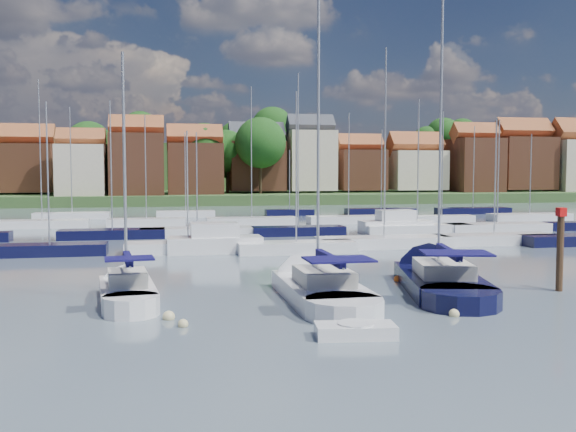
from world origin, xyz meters
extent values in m
plane|color=#495663|center=(0.00, 40.00, 0.00)|extent=(260.00, 260.00, 0.00)
cube|color=white|center=(-10.78, 2.65, 0.25)|extent=(3.00, 6.01, 1.20)
cone|color=white|center=(-11.16, 6.25, 0.25)|extent=(2.69, 3.05, 2.41)
cylinder|color=white|center=(-10.48, -0.23, 0.25)|extent=(2.65, 2.65, 1.20)
cube|color=beige|center=(-10.74, 2.25, 1.20)|extent=(1.93, 2.57, 0.70)
cylinder|color=#B2B2B7|center=(-10.82, 3.05, 6.21)|extent=(0.14, 0.14, 10.72)
cylinder|color=#B2B2B7|center=(-10.66, 1.45, 2.05)|extent=(0.43, 3.21, 0.10)
cube|color=#100D42|center=(-10.66, 1.45, 2.20)|extent=(0.62, 3.07, 0.35)
cube|color=#100D42|center=(-10.55, 0.41, 2.35)|extent=(2.19, 1.65, 0.08)
cube|color=white|center=(-1.79, 1.51, 0.25)|extent=(3.35, 8.02, 1.20)
cone|color=white|center=(-1.80, 6.52, 0.25)|extent=(3.35, 3.90, 3.34)
cylinder|color=white|center=(-1.79, -2.50, 0.25)|extent=(3.34, 3.34, 1.20)
cube|color=beige|center=(-1.79, 0.95, 1.20)|extent=(2.34, 3.34, 0.70)
cylinder|color=#B2B2B7|center=(-1.80, 2.07, 8.27)|extent=(0.14, 0.14, 14.84)
cylinder|color=#B2B2B7|center=(-1.79, -0.16, 2.05)|extent=(0.11, 4.45, 0.10)
cube|color=#100D42|center=(-1.79, -0.16, 2.20)|extent=(0.31, 4.23, 0.35)
cube|color=#100D42|center=(-1.79, -1.61, 2.35)|extent=(2.84, 2.01, 0.08)
cube|color=black|center=(4.84, 2.68, 0.25)|extent=(5.50, 9.28, 1.20)
cone|color=black|center=(6.07, 7.97, 0.25)|extent=(4.49, 4.94, 3.62)
cylinder|color=black|center=(3.85, -1.55, 0.25)|extent=(4.35, 4.35, 1.20)
cube|color=beige|center=(4.70, 2.09, 1.20)|extent=(3.29, 4.10, 0.70)
cylinder|color=#B2B2B7|center=(4.97, 3.27, 9.07)|extent=(0.14, 0.14, 16.45)
cylinder|color=#B2B2B7|center=(4.42, 0.92, 2.05)|extent=(1.20, 4.72, 0.10)
cube|color=#100D42|center=(4.42, 0.92, 2.20)|extent=(1.34, 4.53, 0.35)
cube|color=#100D42|center=(4.07, -0.61, 2.35)|extent=(3.49, 2.81, 0.08)
cube|color=white|center=(-2.23, -5.48, 0.21)|extent=(3.08, 1.70, 0.58)
cylinder|color=white|center=(-2.23, -5.48, 0.37)|extent=(1.36, 1.36, 0.37)
cylinder|color=#4C331E|center=(10.64, 1.24, 0.94)|extent=(0.36, 0.36, 6.39)
cube|color=red|center=(10.64, 1.24, 4.03)|extent=(0.40, 0.40, 0.44)
sphere|color=beige|center=(-8.39, -2.63, 0.00)|extent=(0.42, 0.42, 0.42)
sphere|color=beige|center=(-8.93, -1.24, 0.00)|extent=(0.51, 0.51, 0.51)
sphere|color=beige|center=(2.86, -3.02, 0.00)|extent=(0.44, 0.44, 0.44)
sphere|color=#D85914|center=(3.64, 5.63, 0.00)|extent=(0.42, 0.42, 0.42)
cube|color=black|center=(-17.11, 20.54, 0.35)|extent=(8.01, 2.24, 1.00)
cylinder|color=#B2B2B7|center=(-17.11, 20.54, 5.93)|extent=(0.12, 0.12, 10.16)
cube|color=white|center=(-7.27, 20.20, 0.35)|extent=(9.22, 2.58, 1.00)
cylinder|color=#B2B2B7|center=(-7.27, 20.20, 4.94)|extent=(0.12, 0.12, 8.18)
cube|color=white|center=(0.63, 18.61, 0.35)|extent=(8.78, 2.46, 1.00)
cylinder|color=#B2B2B7|center=(0.63, 18.61, 6.38)|extent=(0.12, 0.12, 11.06)
cube|color=white|center=(8.23, 20.67, 0.35)|extent=(10.79, 3.02, 1.00)
cylinder|color=#B2B2B7|center=(8.23, 20.67, 8.29)|extent=(0.12, 0.12, 14.87)
cube|color=white|center=(17.98, 21.03, 0.35)|extent=(10.13, 2.84, 1.00)
cylinder|color=#B2B2B7|center=(17.98, 21.03, 5.65)|extent=(0.12, 0.12, 9.59)
cube|color=white|center=(-5.31, 20.00, 0.50)|extent=(7.00, 2.60, 1.40)
cube|color=white|center=(-5.31, 20.00, 1.60)|extent=(3.50, 2.20, 1.30)
cube|color=black|center=(-13.55, 31.64, 0.35)|extent=(9.30, 2.60, 1.00)
cylinder|color=#B2B2B7|center=(-13.55, 31.64, 6.59)|extent=(0.12, 0.12, 11.48)
cube|color=white|center=(-5.94, 32.01, 0.35)|extent=(10.40, 2.91, 1.00)
cylinder|color=#B2B2B7|center=(-5.94, 32.01, 5.24)|extent=(0.12, 0.12, 8.77)
cube|color=black|center=(3.48, 31.28, 0.35)|extent=(8.80, 2.46, 1.00)
cylinder|color=#B2B2B7|center=(3.48, 31.28, 8.01)|extent=(0.12, 0.12, 14.33)
cube|color=white|center=(15.40, 31.16, 0.35)|extent=(10.73, 3.00, 1.00)
cylinder|color=#B2B2B7|center=(15.40, 31.16, 6.92)|extent=(0.12, 0.12, 12.14)
cube|color=white|center=(23.82, 30.97, 0.35)|extent=(10.48, 2.93, 1.00)
cylinder|color=#B2B2B7|center=(23.82, 30.97, 5.99)|extent=(0.12, 0.12, 10.28)
cube|color=white|center=(13.46, 32.00, 0.50)|extent=(7.00, 2.60, 1.40)
cube|color=white|center=(13.46, 32.00, 1.60)|extent=(3.50, 2.20, 1.30)
cube|color=white|center=(-21.71, 44.21, 0.35)|extent=(9.71, 2.72, 1.00)
cylinder|color=#B2B2B7|center=(-21.71, 44.21, 8.29)|extent=(0.12, 0.12, 14.88)
cube|color=white|center=(-10.84, 44.51, 0.35)|extent=(8.49, 2.38, 1.00)
cylinder|color=#B2B2B7|center=(-10.84, 44.51, 6.51)|extent=(0.12, 0.12, 11.31)
cube|color=white|center=(0.79, 43.78, 0.35)|extent=(10.16, 2.85, 1.00)
cylinder|color=#B2B2B7|center=(0.79, 43.78, 8.15)|extent=(0.12, 0.12, 14.59)
cube|color=white|center=(12.17, 43.90, 0.35)|extent=(9.53, 2.67, 1.00)
cylinder|color=#B2B2B7|center=(12.17, 43.90, 6.81)|extent=(0.12, 0.12, 11.91)
cube|color=white|center=(23.16, 42.50, 0.35)|extent=(7.62, 2.13, 1.00)
cylinder|color=#B2B2B7|center=(23.16, 42.50, 6.91)|extent=(0.12, 0.12, 12.13)
cube|color=white|center=(35.22, 43.59, 0.35)|extent=(10.17, 2.85, 1.00)
cylinder|color=#B2B2B7|center=(35.22, 43.59, 5.72)|extent=(0.12, 0.12, 9.73)
cube|color=white|center=(-20.26, 56.56, 0.35)|extent=(9.24, 2.59, 1.00)
cylinder|color=#B2B2B7|center=(-20.26, 56.56, 7.43)|extent=(0.12, 0.12, 13.17)
cube|color=white|center=(-6.08, 57.30, 0.35)|extent=(7.57, 2.12, 1.00)
cylinder|color=#B2B2B7|center=(-6.08, 57.30, 5.97)|extent=(0.12, 0.12, 10.24)
cube|color=black|center=(7.88, 57.47, 0.35)|extent=(6.58, 1.84, 1.00)
cylinder|color=#B2B2B7|center=(7.88, 57.47, 4.85)|extent=(0.12, 0.12, 8.01)
cube|color=black|center=(20.94, 57.40, 0.35)|extent=(9.92, 2.78, 1.00)
cylinder|color=#B2B2B7|center=(20.94, 57.40, 6.31)|extent=(0.12, 0.12, 10.92)
cube|color=black|center=(34.28, 56.37, 0.35)|extent=(10.55, 2.95, 1.00)
cylinder|color=#B2B2B7|center=(34.28, 56.37, 6.61)|extent=(0.12, 0.12, 11.51)
cube|color=#364E27|center=(0.00, 117.00, 0.30)|extent=(200.00, 70.00, 3.00)
cube|color=#364E27|center=(0.00, 142.00, 5.00)|extent=(200.00, 60.00, 14.00)
cube|color=brown|center=(-33.65, 97.79, 6.56)|extent=(10.37, 9.97, 8.73)
cube|color=brown|center=(-33.65, 97.79, 12.20)|extent=(10.57, 5.13, 5.13)
cube|color=beige|center=(-22.74, 89.00, 6.08)|extent=(8.09, 8.80, 8.96)
cube|color=brown|center=(-22.74, 89.00, 11.55)|extent=(8.25, 4.00, 4.00)
cube|color=brown|center=(-13.35, 89.94, 7.08)|extent=(9.36, 10.17, 10.97)
cube|color=brown|center=(-13.35, 89.94, 13.72)|extent=(9.54, 4.63, 4.63)
cube|color=brown|center=(-3.04, 91.65, 6.31)|extent=(9.90, 8.56, 9.42)
cube|color=brown|center=(-3.04, 91.65, 12.23)|extent=(10.10, 4.90, 4.90)
cube|color=brown|center=(9.10, 96.65, 6.95)|extent=(10.59, 8.93, 9.49)
cube|color=#383A42|center=(9.10, 96.65, 12.99)|extent=(10.80, 5.24, 5.24)
cube|color=beige|center=(19.71, 95.80, 8.02)|extent=(9.01, 8.61, 11.65)
cube|color=#383A42|center=(19.71, 95.80, 14.95)|extent=(9.19, 4.46, 4.46)
cube|color=brown|center=(30.17, 97.00, 6.20)|extent=(9.10, 9.34, 8.00)
cube|color=brown|center=(30.17, 97.00, 11.32)|extent=(9.28, 4.50, 4.50)
cube|color=beige|center=(41.95, 96.59, 6.14)|extent=(10.86, 9.59, 7.88)
cube|color=brown|center=(41.95, 96.59, 11.41)|extent=(11.07, 5.37, 5.37)
cube|color=brown|center=(53.76, 93.92, 7.09)|extent=(9.18, 9.96, 10.97)
cube|color=brown|center=(53.76, 93.92, 13.70)|extent=(9.36, 4.54, 4.54)
cube|color=brown|center=(65.18, 95.21, 7.58)|extent=(11.39, 9.67, 10.76)
cube|color=brown|center=(65.18, 95.21, 14.36)|extent=(11.62, 5.64, 5.64)
cylinder|color=#382619|center=(56.77, 115.51, 8.51)|extent=(0.50, 0.50, 4.47)
sphere|color=#1B531A|center=(56.77, 115.51, 14.58)|extent=(8.18, 8.18, 8.18)
cylinder|color=#382619|center=(3.46, 95.93, 3.83)|extent=(0.50, 0.50, 4.46)
sphere|color=#1B531A|center=(3.46, 95.93, 9.88)|extent=(8.15, 8.15, 8.15)
cylinder|color=#382619|center=(15.22, 113.68, 8.58)|extent=(0.50, 0.50, 5.15)
sphere|color=#1B531A|center=(15.22, 113.68, 15.56)|extent=(9.41, 9.41, 9.41)
cylinder|color=#382619|center=(-13.54, 116.31, 8.68)|extent=(0.50, 0.50, 4.56)
sphere|color=#1B531A|center=(-13.54, 116.31, 14.87)|extent=(8.34, 8.34, 8.34)
cylinder|color=#382619|center=(-23.24, 105.25, 4.18)|extent=(0.50, 0.50, 5.15)
sphere|color=#1B531A|center=(-23.24, 105.25, 11.17)|extent=(9.42, 9.42, 9.42)
cylinder|color=#382619|center=(-38.67, 107.32, 6.76)|extent=(0.50, 0.50, 3.42)
sphere|color=#1B531A|center=(-38.67, 107.32, 11.40)|extent=(6.26, 6.26, 6.26)
cylinder|color=#382619|center=(13.76, 104.71, 3.48)|extent=(0.50, 0.50, 3.77)
sphere|color=#1B531A|center=(13.76, 104.71, 8.60)|extent=(6.89, 6.89, 6.89)
cylinder|color=#382619|center=(9.05, 90.94, 4.21)|extent=(0.50, 0.50, 5.21)
sphere|color=#1B531A|center=(9.05, 90.94, 11.28)|extent=(9.53, 9.53, 9.53)
cylinder|color=#382619|center=(61.93, 101.62, 3.09)|extent=(0.50, 0.50, 2.97)
sphere|color=#1B531A|center=(61.93, 101.62, 7.12)|extent=(5.44, 5.44, 5.44)
cylinder|color=#382619|center=(-1.15, 93.75, 4.02)|extent=(0.50, 0.50, 4.84)
sphere|color=#1B531A|center=(-1.15, 93.75, 10.59)|extent=(8.85, 8.85, 8.85)
cylinder|color=#382619|center=(52.68, 115.72, 8.17)|extent=(0.50, 0.50, 3.72)
sphere|color=#1B531A|center=(52.68, 115.72, 13.21)|extent=(6.80, 6.80, 6.80)
cylinder|color=#382619|center=(54.05, 94.13, 3.62)|extent=(0.50, 0.50, 4.05)
sphere|color=#1B531A|center=(54.05, 94.13, 9.11)|extent=(7.40, 7.40, 7.40)
cylinder|color=#382619|center=(6.84, 113.29, 7.91)|extent=(0.50, 0.50, 3.93)
sphere|color=#1B531A|center=(6.84, 113.29, 13.24)|extent=(7.19, 7.19, 7.19)
cylinder|color=#382619|center=(30.65, 100.17, 3.51)|extent=(0.50, 0.50, 3.82)
sphere|color=#1B531A|center=(30.65, 100.17, 8.70)|extent=(6.99, 6.99, 6.99)
cylinder|color=#382619|center=(-17.44, 93.12, 3.34)|extent=(0.50, 0.50, 3.48)
sphere|color=#1B531A|center=(-17.44, 93.12, 8.07)|extent=(6.37, 6.37, 6.37)
cylinder|color=#382619|center=(57.51, 102.81, 3.09)|extent=(0.50, 0.50, 2.99)
sphere|color=#1B531A|center=(57.51, 102.81, 7.14)|extent=(5.46, 5.46, 5.46)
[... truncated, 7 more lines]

